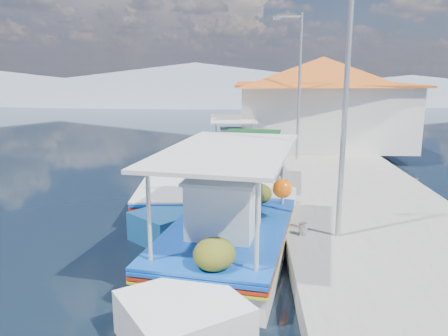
{
  "coord_description": "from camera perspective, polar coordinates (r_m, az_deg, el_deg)",
  "views": [
    {
      "loc": [
        2.48,
        -7.87,
        4.29
      ],
      "look_at": [
        1.76,
        5.52,
        1.3
      ],
      "focal_mm": 35.64,
      "sensor_mm": 36.0,
      "label": 1
    }
  ],
  "objects": [
    {
      "name": "ground",
      "position": [
        9.3,
        -13.24,
        -15.25
      ],
      "size": [
        160.0,
        160.0,
        0.0
      ],
      "primitive_type": "plane",
      "color": "black",
      "rests_on": "ground"
    },
    {
      "name": "quay",
      "position": [
        14.85,
        16.29,
        -3.74
      ],
      "size": [
        5.0,
        44.0,
        0.5
      ],
      "primitive_type": "cube",
      "color": "gray",
      "rests_on": "ground"
    },
    {
      "name": "bollards",
      "position": [
        13.68,
        8.5,
        -3.0
      ],
      "size": [
        0.2,
        17.2,
        0.3
      ],
      "color": "#A5A8AD",
      "rests_on": "quay"
    },
    {
      "name": "main_caique",
      "position": [
        10.2,
        0.43,
        -8.89
      ],
      "size": [
        3.6,
        8.68,
        2.91
      ],
      "rotation": [
        0.0,
        0.0,
        0.18
      ],
      "color": "silver",
      "rests_on": "ground"
    },
    {
      "name": "caique_green_canopy",
      "position": [
        15.15,
        3.13,
        -2.5
      ],
      "size": [
        2.36,
        6.31,
        2.38
      ],
      "rotation": [
        0.0,
        0.0,
        0.12
      ],
      "color": "#1A5EA0",
      "rests_on": "ground"
    },
    {
      "name": "caique_blue_hull",
      "position": [
        13.97,
        -6.3,
        -3.96
      ],
      "size": [
        2.35,
        6.95,
        1.24
      ],
      "rotation": [
        0.0,
        0.0,
        -0.07
      ],
      "color": "#1A5EA0",
      "rests_on": "ground"
    },
    {
      "name": "caique_far",
      "position": [
        20.69,
        1.13,
        1.82
      ],
      "size": [
        2.27,
        6.66,
        2.34
      ],
      "rotation": [
        0.0,
        0.0,
        -0.07
      ],
      "color": "silver",
      "rests_on": "ground"
    },
    {
      "name": "harbor_building",
      "position": [
        23.22,
        12.41,
        8.54
      ],
      "size": [
        10.49,
        10.49,
        4.4
      ],
      "color": "silver",
      "rests_on": "quay"
    },
    {
      "name": "lamp_post_near",
      "position": [
        10.09,
        14.87,
        9.66
      ],
      "size": [
        1.21,
        0.14,
        6.0
      ],
      "color": "#A5A8AD",
      "rests_on": "quay"
    },
    {
      "name": "lamp_post_far",
      "position": [
        18.99,
        9.38,
        11.08
      ],
      "size": [
        1.21,
        0.14,
        6.0
      ],
      "color": "#A5A8AD",
      "rests_on": "quay"
    },
    {
      "name": "mountain_ridge",
      "position": [
        64.04,
        6.82,
        10.47
      ],
      "size": [
        171.4,
        96.0,
        5.5
      ],
      "color": "gray",
      "rests_on": "ground"
    }
  ]
}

